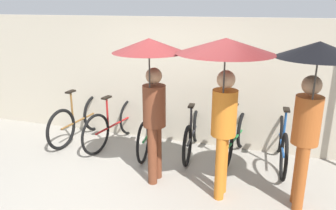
{
  "coord_description": "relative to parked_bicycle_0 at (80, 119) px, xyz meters",
  "views": [
    {
      "loc": [
        1.55,
        -3.44,
        2.5
      ],
      "look_at": [
        0.1,
        1.16,
        1.0
      ],
      "focal_mm": 35.0,
      "sensor_mm": 36.0,
      "label": 1
    }
  ],
  "objects": [
    {
      "name": "pedestrian_leading",
      "position": [
        1.9,
        -1.13,
        1.22
      ],
      "size": [
        0.95,
        0.95,
        2.08
      ],
      "rotation": [
        0.0,
        0.0,
        3.08
      ],
      "color": "brown",
      "rests_on": "ground"
    },
    {
      "name": "parked_bicycle_5",
      "position": [
        3.66,
        0.05,
        -0.01
      ],
      "size": [
        0.44,
        1.71,
        1.08
      ],
      "rotation": [
        0.0,
        0.0,
        1.62
      ],
      "color": "black",
      "rests_on": "ground"
    },
    {
      "name": "parked_bicycle_3",
      "position": [
        2.2,
        0.06,
        -0.03
      ],
      "size": [
        0.44,
        1.66,
        1.09
      ],
      "rotation": [
        0.0,
        0.0,
        1.64
      ],
      "color": "black",
      "rests_on": "ground"
    },
    {
      "name": "pedestrian_center",
      "position": [
        2.87,
        -1.25,
        1.34
      ],
      "size": [
        1.15,
        1.15,
        2.12
      ],
      "rotation": [
        0.0,
        0.0,
        3.09
      ],
      "color": "#C66B1E",
      "rests_on": "ground"
    },
    {
      "name": "pedestrian_trailing",
      "position": [
        3.86,
        -1.19,
        1.24
      ],
      "size": [
        0.94,
        0.94,
        2.11
      ],
      "rotation": [
        0.0,
        0.0,
        3.21
      ],
      "color": "#9E4C1E",
      "rests_on": "ground"
    },
    {
      "name": "ground_plane",
      "position": [
        1.83,
        -1.66,
        -0.39
      ],
      "size": [
        30.0,
        30.0,
        0.0
      ],
      "primitive_type": "plane",
      "color": "gray"
    },
    {
      "name": "parked_bicycle_2",
      "position": [
        1.46,
        -0.0,
        -0.02
      ],
      "size": [
        0.44,
        1.78,
        1.11
      ],
      "rotation": [
        0.0,
        0.0,
        1.68
      ],
      "color": "black",
      "rests_on": "ground"
    },
    {
      "name": "back_wall",
      "position": [
        1.83,
        0.5,
        0.76
      ],
      "size": [
        11.86,
        0.12,
        2.28
      ],
      "color": "#B2A893",
      "rests_on": "ground"
    },
    {
      "name": "parked_bicycle_0",
      "position": [
        0.0,
        0.0,
        0.0
      ],
      "size": [
        0.44,
        1.75,
        1.1
      ],
      "rotation": [
        0.0,
        0.0,
        1.47
      ],
      "color": "black",
      "rests_on": "ground"
    },
    {
      "name": "parked_bicycle_1",
      "position": [
        0.73,
        0.01,
        -0.01
      ],
      "size": [
        0.49,
        1.76,
        1.02
      ],
      "rotation": [
        0.0,
        0.0,
        1.4
      ],
      "color": "black",
      "rests_on": "ground"
    },
    {
      "name": "parked_bicycle_4",
      "position": [
        2.93,
        0.04,
        -0.02
      ],
      "size": [
        0.47,
        1.72,
        1.11
      ],
      "rotation": [
        0.0,
        0.0,
        1.41
      ],
      "color": "black",
      "rests_on": "ground"
    }
  ]
}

